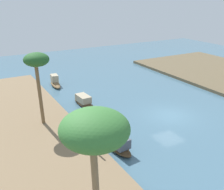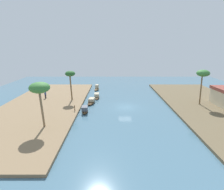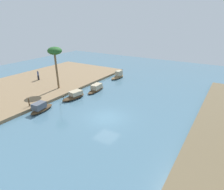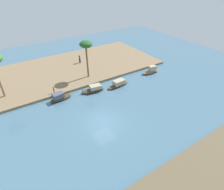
{
  "view_description": "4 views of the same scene",
  "coord_description": "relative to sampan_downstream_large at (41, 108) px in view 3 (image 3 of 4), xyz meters",
  "views": [
    {
      "loc": [
        17.7,
        -16.39,
        10.98
      ],
      "look_at": [
        -6.54,
        -2.75,
        0.48
      ],
      "focal_mm": 42.94,
      "sensor_mm": 36.0,
      "label": 1
    },
    {
      "loc": [
        32.88,
        -2.65,
        11.63
      ],
      "look_at": [
        -4.86,
        -2.63,
        1.12
      ],
      "focal_mm": 28.41,
      "sensor_mm": 36.0,
      "label": 2
    },
    {
      "loc": [
        16.67,
        11.0,
        10.48
      ],
      "look_at": [
        -3.89,
        -1.7,
        1.1
      ],
      "focal_mm": 31.93,
      "sensor_mm": 36.0,
      "label": 3
    },
    {
      "loc": [
        8.77,
        15.41,
        15.7
      ],
      "look_at": [
        -3.43,
        -3.32,
        0.94
      ],
      "focal_mm": 30.14,
      "sensor_mm": 36.0,
      "label": 4
    }
  ],
  "objects": [
    {
      "name": "mooring_post",
      "position": [
        0.23,
        -1.76,
        0.41
      ],
      "size": [
        0.14,
        0.14,
        1.03
      ],
      "primitive_type": "cylinder",
      "color": "#4C3823",
      "rests_on": "riverbank_left"
    },
    {
      "name": "person_on_near_bank",
      "position": [
        -7.8,
        -9.88,
        0.68
      ],
      "size": [
        0.44,
        0.47,
        1.7
      ],
      "rotation": [
        0.0,
        0.0,
        4.11
      ],
      "color": "#232328",
      "rests_on": "riverbank_left"
    },
    {
      "name": "riverbank_left",
      "position": [
        -2.83,
        -8.85,
        -0.29
      ],
      "size": [
        38.75,
        15.5,
        0.38
      ],
      "primitive_type": "cube",
      "color": "#846B4C",
      "rests_on": "ground"
    },
    {
      "name": "sampan_with_red_awning",
      "position": [
        -17.04,
        0.77,
        0.0
      ],
      "size": [
        3.63,
        1.38,
        1.36
      ],
      "rotation": [
        0.0,
        0.0,
        -0.11
      ],
      "color": "brown",
      "rests_on": "river_water"
    },
    {
      "name": "sampan_near_left_bank",
      "position": [
        -5.22,
        0.61,
        -0.07
      ],
      "size": [
        3.83,
        1.74,
        1.04
      ],
      "rotation": [
        0.0,
        0.0,
        -0.14
      ],
      "color": "#47331E",
      "rests_on": "river_water"
    },
    {
      "name": "river_water",
      "position": [
        -2.83,
        7.55,
        -0.48
      ],
      "size": [
        71.53,
        71.53,
        0.0
      ],
      "primitive_type": "plane",
      "color": "#476B7F",
      "rests_on": "ground"
    },
    {
      "name": "palm_tree_left_near",
      "position": [
        -6.54,
        -3.79,
        5.31
      ],
      "size": [
        2.07,
        2.07,
        6.25
      ],
      "color": "brown",
      "rests_on": "riverbank_left"
    },
    {
      "name": "sampan_midstream",
      "position": [
        -9.34,
        1.38,
        -0.07
      ],
      "size": [
        4.08,
        1.41,
        1.05
      ],
      "rotation": [
        0.0,
        0.0,
        0.07
      ],
      "color": "#47331E",
      "rests_on": "river_water"
    },
    {
      "name": "sampan_downstream_large",
      "position": [
        0.0,
        0.0,
        0.0
      ],
      "size": [
        3.41,
        1.43,
        1.22
      ],
      "rotation": [
        0.0,
        0.0,
        0.1
      ],
      "color": "#47331E",
      "rests_on": "river_water"
    }
  ]
}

